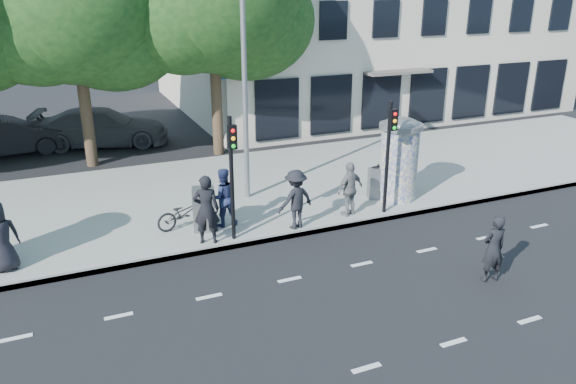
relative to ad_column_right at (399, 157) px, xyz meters
name	(u,v)px	position (x,y,z in m)	size (l,w,h in m)	color
ground	(315,309)	(-5.20, -4.70, -1.54)	(120.00, 120.00, 0.00)	black
sidewalk	(217,194)	(-5.20, 2.80, -1.46)	(40.00, 8.00, 0.15)	gray
curb	(258,241)	(-5.20, -1.15, -1.46)	(40.00, 0.10, 0.16)	slate
lane_dash_near	(366,368)	(-5.20, -6.90, -1.53)	(32.00, 0.12, 0.01)	silver
lane_dash_far	(290,280)	(-5.20, -3.30, -1.53)	(32.00, 0.12, 0.01)	silver
ad_column_right	(399,157)	(0.00, 0.00, 0.00)	(1.36, 1.36, 2.65)	beige
traffic_pole_near	(232,167)	(-5.80, -0.91, 0.69)	(0.22, 0.31, 3.40)	black
traffic_pole_far	(389,146)	(-1.00, -0.91, 0.69)	(0.22, 0.31, 3.40)	black
street_lamp	(244,51)	(-4.40, 1.93, 3.26)	(0.25, 0.93, 8.00)	slate
tree_near_left	(72,2)	(-8.70, 8.00, 4.53)	(6.80, 6.80, 8.97)	#38281C
ped_a	(0,237)	(-11.45, -0.38, -0.51)	(0.86, 0.56, 1.76)	black
ped_b	(206,210)	(-6.52, -0.81, -0.44)	(0.69, 0.46, 1.90)	black
ped_c	(223,197)	(-5.78, 0.13, -0.53)	(0.83, 0.65, 1.71)	navy
ped_d	(296,199)	(-3.95, -0.85, -0.53)	(1.11, 0.64, 1.72)	black
ped_e	(350,189)	(-2.10, -0.64, -0.56)	(0.97, 0.55, 1.66)	slate
ped_f	(395,169)	(0.05, 0.26, -0.49)	(1.67, 0.60, 1.80)	black
man_road	(493,249)	(-0.80, -5.22, -0.70)	(0.61, 0.40, 1.68)	black
bicycle	(185,213)	(-6.84, 0.41, -0.95)	(1.67, 0.58, 0.87)	black
cabinet_left	(204,209)	(-6.38, -0.02, -0.75)	(0.61, 0.44, 1.27)	slate
cabinet_right	(376,183)	(-0.64, 0.24, -0.88)	(0.49, 0.35, 1.01)	slate
car_mid	(6,137)	(-11.75, 10.81, -0.75)	(4.80, 1.67, 1.58)	black
car_right	(102,127)	(-7.97, 10.84, -0.73)	(5.58, 2.27, 1.62)	#47484D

